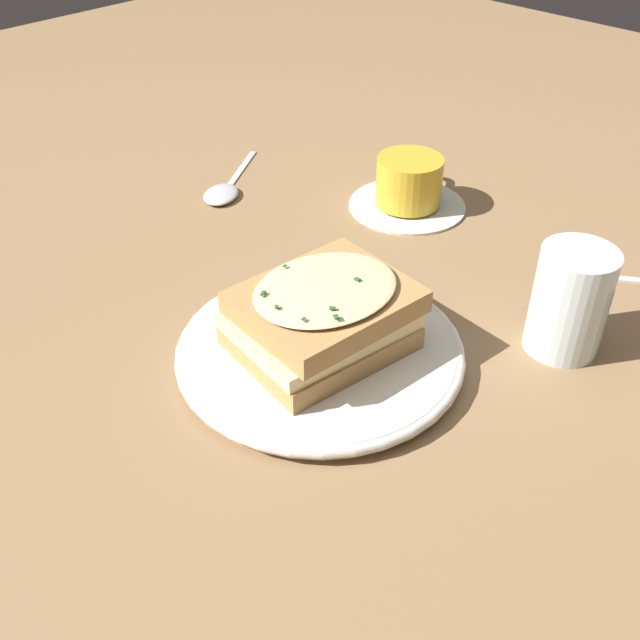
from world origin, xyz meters
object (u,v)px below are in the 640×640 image
(water_glass, at_px, (570,301))
(spoon, at_px, (223,191))
(dinner_plate, at_px, (320,352))
(sandwich, at_px, (322,316))
(teacup_with_saucer, at_px, (409,186))

(water_glass, height_order, spoon, water_glass)
(dinner_plate, height_order, spoon, dinner_plate)
(spoon, bearing_deg, sandwich, 123.94)
(dinner_plate, distance_m, sandwich, 0.04)
(water_glass, bearing_deg, teacup_with_saucer, -22.30)
(dinner_plate, height_order, teacup_with_saucer, teacup_with_saucer)
(sandwich, xyz_separation_m, water_glass, (-0.15, -0.17, 0.00))
(sandwich, relative_size, water_glass, 1.59)
(sandwich, distance_m, water_glass, 0.23)
(dinner_plate, height_order, water_glass, water_glass)
(water_glass, bearing_deg, dinner_plate, 49.70)
(dinner_plate, bearing_deg, sandwich, -109.54)
(sandwich, xyz_separation_m, spoon, (0.32, -0.15, -0.05))
(spoon, bearing_deg, water_glass, 151.88)
(teacup_with_saucer, height_order, water_glass, water_glass)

